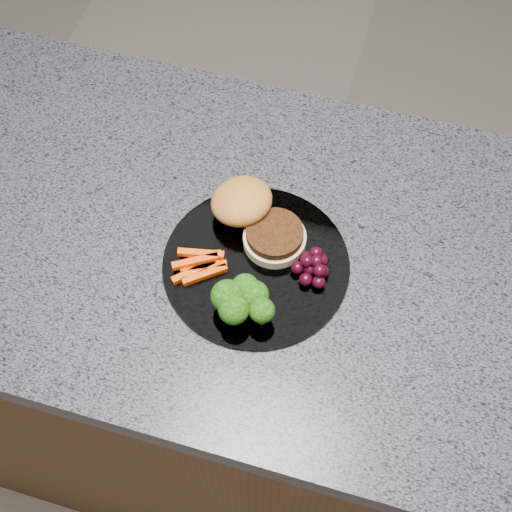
{
  "coord_description": "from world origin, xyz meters",
  "views": [
    {
      "loc": [
        0.17,
        -0.51,
        1.76
      ],
      "look_at": [
        0.03,
        -0.03,
        0.93
      ],
      "focal_mm": 50.0,
      "sensor_mm": 36.0,
      "label": 1
    }
  ],
  "objects": [
    {
      "name": "burger",
      "position": [
        0.01,
        0.03,
        0.93
      ],
      "size": [
        0.17,
        0.15,
        0.05
      ],
      "rotation": [
        0.0,
        0.0,
        -0.4
      ],
      "color": "beige",
      "rests_on": "plate"
    },
    {
      "name": "plate",
      "position": [
        0.03,
        -0.03,
        0.9
      ],
      "size": [
        0.26,
        0.26,
        0.01
      ],
      "primitive_type": "cylinder",
      "color": "white",
      "rests_on": "countertop"
    },
    {
      "name": "carrot_sticks",
      "position": [
        -0.04,
        -0.06,
        0.91
      ],
      "size": [
        0.08,
        0.07,
        0.02
      ],
      "rotation": [
        0.0,
        0.0,
        0.28
      ],
      "color": "#F44804",
      "rests_on": "plate"
    },
    {
      "name": "broccoli",
      "position": [
        0.04,
        -0.11,
        0.94
      ],
      "size": [
        0.09,
        0.08,
        0.05
      ],
      "rotation": [
        0.0,
        0.0,
        0.16
      ],
      "color": "olive",
      "rests_on": "plate"
    },
    {
      "name": "countertop",
      "position": [
        0.0,
        0.0,
        0.88
      ],
      "size": [
        1.2,
        0.6,
        0.04
      ],
      "primitive_type": "cube",
      "color": "#565560",
      "rests_on": "island_cabinet"
    },
    {
      "name": "island_cabinet",
      "position": [
        0.0,
        0.0,
        0.43
      ],
      "size": [
        1.2,
        0.6,
        0.86
      ],
      "primitive_type": "cube",
      "color": "#4F2F1B",
      "rests_on": "ground"
    },
    {
      "name": "grape_bunch",
      "position": [
        0.11,
        -0.03,
        0.92
      ],
      "size": [
        0.05,
        0.05,
        0.03
      ],
      "rotation": [
        0.0,
        0.0,
        -0.18
      ],
      "color": "black",
      "rests_on": "plate"
    }
  ]
}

